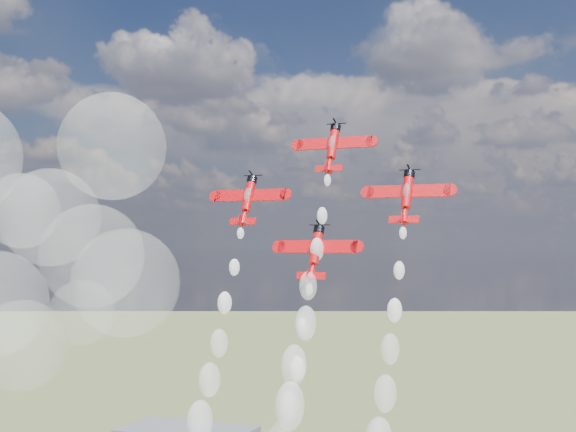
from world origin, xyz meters
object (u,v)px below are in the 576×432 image
at_px(plane_left, 248,199).
at_px(plane_right, 407,195).
at_px(plane_slot, 315,251).
at_px(plane_lead, 333,147).

relative_size(plane_left, plane_right, 1.00).
distance_m(plane_left, plane_right, 25.56).
bearing_deg(plane_left, plane_slot, -16.52).
distance_m(plane_lead, plane_left, 15.60).
distance_m(plane_lead, plane_slot, 17.90).
xyz_separation_m(plane_right, plane_slot, (-12.78, -3.79, -8.10)).
relative_size(plane_right, plane_slot, 1.00).
height_order(plane_lead, plane_left, plane_lead).
bearing_deg(plane_right, plane_slot, -163.48).
bearing_deg(plane_right, plane_left, 180.00).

